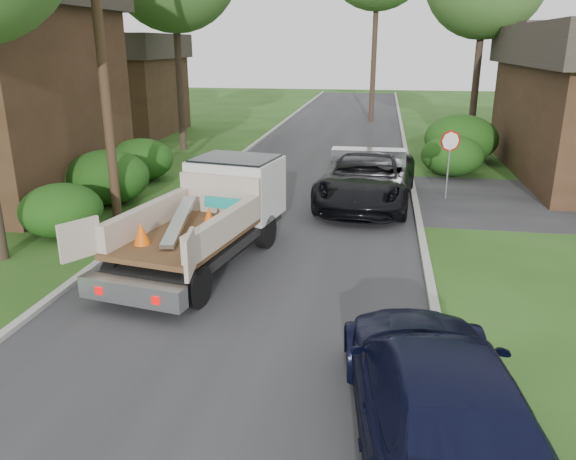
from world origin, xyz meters
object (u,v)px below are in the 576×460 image
(stop_sign, at_px, (450,150))
(black_pickup, at_px, (367,178))
(flatbed_truck, at_px, (218,207))
(navy_suv, at_px, (437,394))
(utility_pole, at_px, (101,49))
(house_left_far, at_px, (115,83))

(stop_sign, bearing_deg, black_pickup, -159.07)
(flatbed_truck, bearing_deg, navy_suv, -43.16)
(stop_sign, xyz_separation_m, navy_suv, (-1.46, -13.49, -0.96))
(flatbed_truck, distance_m, black_pickup, 6.75)
(black_pickup, bearing_deg, flatbed_truck, -118.22)
(stop_sign, relative_size, utility_pole, 0.25)
(stop_sign, bearing_deg, utility_pole, -159.38)
(house_left_far, xyz_separation_m, black_pickup, (15.90, -14.07, -2.15))
(stop_sign, height_order, flatbed_truck, stop_sign)
(house_left_far, height_order, flatbed_truck, house_left_far)
(stop_sign, relative_size, navy_suv, 0.44)
(stop_sign, height_order, navy_suv, stop_sign)
(house_left_far, distance_m, black_pickup, 21.34)
(black_pickup, bearing_deg, utility_pole, -154.44)
(utility_pole, bearing_deg, black_pickup, 20.51)
(house_left_far, bearing_deg, black_pickup, -41.51)
(utility_pole, xyz_separation_m, black_pickup, (7.88, 2.95, -4.27))
(utility_pole, xyz_separation_m, flatbed_truck, (4.18, -2.69, -3.88))
(house_left_far, relative_size, flatbed_truck, 1.14)
(utility_pole, relative_size, black_pickup, 1.54)
(utility_pole, distance_m, house_left_far, 18.93)
(house_left_far, distance_m, navy_suv, 31.69)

